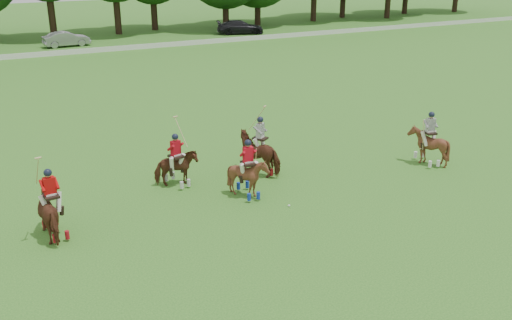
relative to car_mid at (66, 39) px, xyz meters
name	(u,v)px	position (x,y,z in m)	size (l,w,h in m)	color
ground	(286,249)	(-0.30, -42.50, -0.70)	(180.00, 180.00, 0.00)	#26611B
boundary_rail	(72,52)	(-0.30, -4.50, -0.48)	(120.00, 0.10, 0.44)	white
car_mid	(66,39)	(0.00, 0.00, 0.00)	(1.47, 4.23, 1.39)	gray
car_right	(240,27)	(17.99, 0.00, 0.02)	(2.01, 4.95, 1.44)	black
polo_red_a	(53,212)	(-6.65, -38.32, 0.16)	(1.25, 2.05, 2.89)	#4F2415
polo_red_b	(177,168)	(-1.68, -36.13, 0.06)	(1.70, 1.57, 2.69)	#4F2415
polo_red_c	(248,176)	(0.39, -38.32, 0.11)	(1.35, 1.49, 2.26)	#4F2415
polo_stripe_a	(260,153)	(1.87, -36.41, 0.20)	(1.98, 2.24, 2.98)	#4F2415
polo_stripe_b	(428,145)	(8.87, -38.72, 0.15)	(1.60, 1.73, 2.35)	#4F2415
polo_ball	(289,206)	(1.31, -39.86, -0.65)	(0.09, 0.09, 0.09)	white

